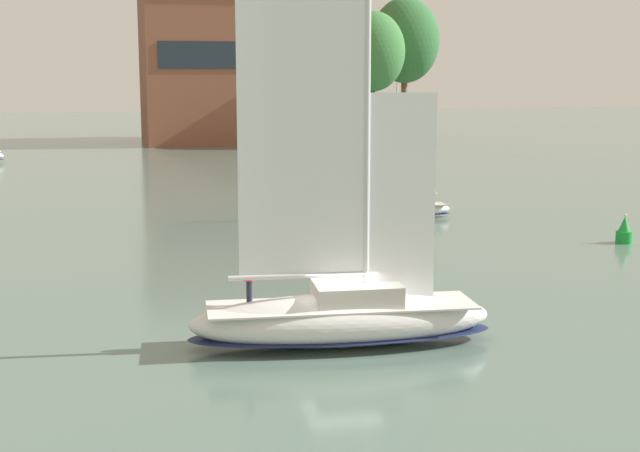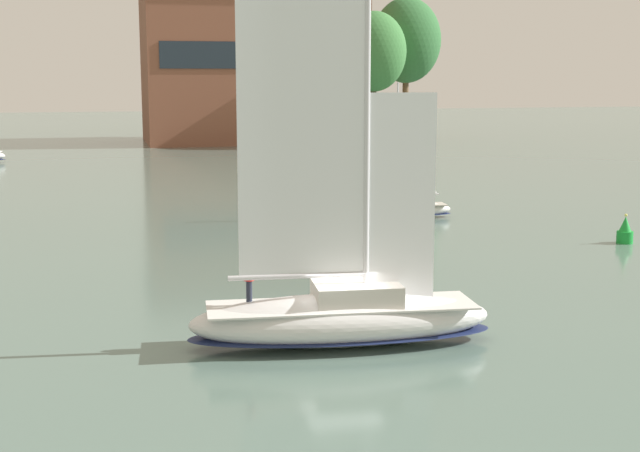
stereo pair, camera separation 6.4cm
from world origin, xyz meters
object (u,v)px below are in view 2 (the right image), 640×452
at_px(sailboat_main, 342,313).
at_px(sailboat_moored_outer_mooring, 403,209).
at_px(channel_buoy, 625,232).
at_px(tree_shore_center, 374,52).
at_px(tree_shore_right, 406,41).

xyz_separation_m(sailboat_main, sailboat_moored_outer_mooring, (11.05, 25.27, -0.54)).
distance_m(sailboat_moored_outer_mooring, channel_buoy, 14.23).
distance_m(tree_shore_center, sailboat_main, 86.66).
relative_size(sailboat_moored_outer_mooring, channel_buoy, 5.29).
distance_m(tree_shore_center, sailboat_moored_outer_mooring, 59.68).
height_order(tree_shore_center, tree_shore_right, tree_shore_right).
xyz_separation_m(tree_shore_right, channel_buoy, (-13.80, -75.32, -12.99)).
xyz_separation_m(tree_shore_center, sailboat_main, (-26.66, -81.75, -10.78)).
bearing_deg(tree_shore_center, channel_buoy, -95.72).
bearing_deg(channel_buoy, sailboat_moored_outer_mooring, 128.36).
xyz_separation_m(tree_shore_center, channel_buoy, (-6.78, -67.64, -11.27)).
bearing_deg(sailboat_main, channel_buoy, 35.36).
relative_size(sailboat_main, channel_buoy, 8.79).
height_order(tree_shore_right, sailboat_main, tree_shore_right).
bearing_deg(tree_shore_center, sailboat_main, -108.06).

